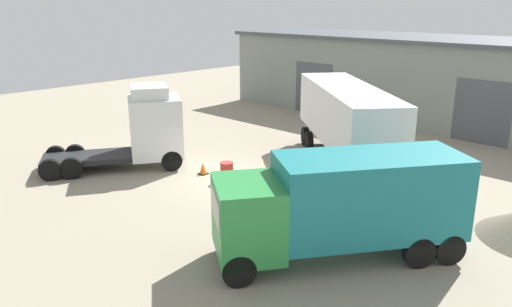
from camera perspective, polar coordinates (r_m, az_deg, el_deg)
ground_plane at (r=22.53m, az=-3.32°, el=-3.05°), size 60.00×60.00×0.00m
warehouse_building at (r=36.08m, az=17.87°, el=8.27°), size 27.19×8.07×5.50m
tractor_unit_white at (r=24.59m, az=-12.62°, el=2.77°), size 5.53×6.84×3.94m
container_trailer_red at (r=24.09m, az=10.29°, el=4.22°), size 9.08×8.22×3.90m
box_truck_green at (r=15.48m, az=9.91°, el=-5.44°), size 6.33×7.59×3.28m
oil_drum at (r=22.27m, az=-3.35°, el=-2.10°), size 0.58×0.58×0.88m
traffic_cone at (r=23.32m, az=-6.07°, el=-1.76°), size 0.40×0.40×0.55m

